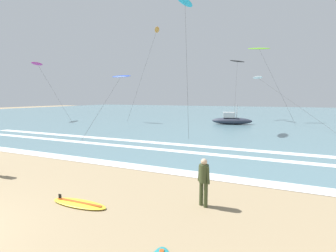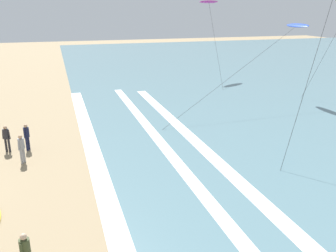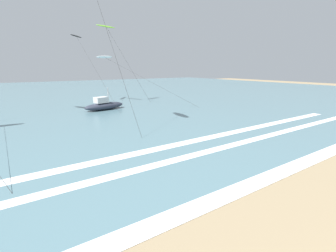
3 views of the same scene
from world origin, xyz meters
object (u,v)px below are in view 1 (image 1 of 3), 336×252
object	(u,v)px
kite_white_low_near	(258,78)
offshore_boat	(232,120)
surfboard_foreground_flat	(79,203)
surfer_foreground_main	(204,178)
kite_cyan_high_left	(185,2)
kite_blue_far_left	(121,77)
kite_magenta_distant_high	(37,64)
kite_black_mid_center	(237,62)
kite_lime_high_right	(259,49)
kite_orange_far_right	(157,30)

from	to	relation	value
kite_white_low_near	offshore_boat	xyz separation A→B (m)	(-2.71, -6.63, -5.96)
surfboard_foreground_flat	surfer_foreground_main	bearing A→B (deg)	22.10
kite_cyan_high_left	kite_blue_far_left	world-z (taller)	kite_cyan_high_left
surfer_foreground_main	kite_magenta_distant_high	distance (m)	37.34
kite_cyan_high_left	kite_black_mid_center	bearing A→B (deg)	79.86
kite_black_mid_center	kite_magenta_distant_high	xyz separation A→B (m)	(-27.65, -14.49, -0.72)
kite_black_mid_center	kite_magenta_distant_high	world-z (taller)	kite_black_mid_center
surfboard_foreground_flat	kite_lime_high_right	xyz separation A→B (m)	(3.69, 32.18, 10.47)
surfboard_foreground_flat	kite_magenta_distant_high	xyz separation A→B (m)	(-27.34, 20.64, 8.56)
kite_lime_high_right	kite_black_mid_center	bearing A→B (deg)	138.96
kite_blue_far_left	surfer_foreground_main	bearing A→B (deg)	-50.59
kite_blue_far_left	kite_orange_far_right	bearing A→B (deg)	63.43
surfer_foreground_main	kite_black_mid_center	xyz separation A→B (m)	(-3.52, 33.58, 8.37)
kite_cyan_high_left	kite_lime_high_right	size ratio (longest dim) A/B	1.24
surfer_foreground_main	kite_cyan_high_left	size ratio (longest dim) A/B	0.12
kite_black_mid_center	kite_white_low_near	bearing A→B (deg)	-27.19
surfboard_foreground_flat	kite_orange_far_right	world-z (taller)	kite_orange_far_right
kite_black_mid_center	kite_orange_far_right	world-z (taller)	kite_orange_far_right
kite_lime_high_right	kite_magenta_distant_high	size ratio (longest dim) A/B	1.16
kite_cyan_high_left	kite_lime_high_right	bearing A→B (deg)	65.39
kite_blue_far_left	kite_orange_far_right	size ratio (longest dim) A/B	1.01
kite_lime_high_right	kite_orange_far_right	distance (m)	15.57
kite_white_low_near	kite_orange_far_right	distance (m)	17.10
kite_blue_far_left	offshore_boat	bearing A→B (deg)	13.17
surfer_foreground_main	kite_white_low_near	world-z (taller)	kite_white_low_near
surfer_foreground_main	kite_white_low_near	size ratio (longest dim) A/B	0.12
kite_black_mid_center	surfer_foreground_main	bearing A→B (deg)	-84.02
surfer_foreground_main	kite_orange_far_right	size ratio (longest dim) A/B	0.11
kite_black_mid_center	kite_orange_far_right	xyz separation A→B (m)	(-11.48, -6.08, 4.57)
kite_magenta_distant_high	surfboard_foreground_flat	bearing A→B (deg)	-37.05
kite_orange_far_right	kite_cyan_high_left	bearing A→B (deg)	-52.24
kite_orange_far_right	kite_magenta_distant_high	bearing A→B (deg)	-152.52
surfer_foreground_main	kite_blue_far_left	world-z (taller)	kite_blue_far_left
surfboard_foreground_flat	kite_blue_far_left	size ratio (longest dim) A/B	0.15
surfboard_foreground_flat	kite_lime_high_right	bearing A→B (deg)	83.45
kite_lime_high_right	kite_blue_far_left	size ratio (longest dim) A/B	0.75
kite_lime_high_right	offshore_boat	size ratio (longest dim) A/B	1.99
surfer_foreground_main	kite_lime_high_right	bearing A→B (deg)	90.24
kite_orange_far_right	offshore_boat	xyz separation A→B (m)	(12.08, -2.24, -13.34)
kite_white_low_near	kite_lime_high_right	distance (m)	4.20
surfboard_foreground_flat	kite_magenta_distant_high	world-z (taller)	kite_magenta_distant_high
kite_white_low_near	kite_black_mid_center	size ratio (longest dim) A/B	1.03
kite_blue_far_left	kite_cyan_high_left	bearing A→B (deg)	-24.50
kite_black_mid_center	offshore_boat	distance (m)	12.11
surfboard_foreground_flat	kite_orange_far_right	size ratio (longest dim) A/B	0.15
kite_blue_far_left	kite_magenta_distant_high	world-z (taller)	kite_magenta_distant_high
surfboard_foreground_flat	kite_black_mid_center	world-z (taller)	kite_black_mid_center
surfer_foreground_main	kite_cyan_high_left	distance (m)	21.55
kite_lime_high_right	kite_black_mid_center	size ratio (longest dim) A/B	0.81
surfer_foreground_main	kite_black_mid_center	bearing A→B (deg)	95.98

